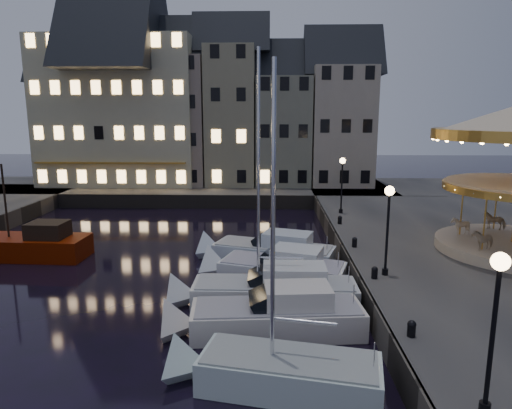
{
  "coord_description": "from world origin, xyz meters",
  "views": [
    {
      "loc": [
        1.84,
        -19.27,
        8.6
      ],
      "look_at": [
        1.0,
        8.0,
        3.2
      ],
      "focal_mm": 32.0,
      "sensor_mm": 36.0,
      "label": 1
    }
  ],
  "objects_px": {
    "bollard_d": "(340,220)",
    "motorboat_a": "(272,372)",
    "bollard_b": "(375,272)",
    "motorboat_b": "(267,318)",
    "motorboat_d": "(275,270)",
    "motorboat_c": "(266,292)",
    "streetlamp_a": "(495,311)",
    "streetlamp_b": "(388,218)",
    "streetlamp_c": "(342,177)",
    "bollard_a": "(412,328)",
    "motorboat_e": "(267,252)",
    "red_fishing_boat": "(28,246)",
    "bollard_c": "(355,242)"
  },
  "relations": [
    {
      "from": "bollard_d",
      "to": "motorboat_a",
      "type": "height_order",
      "value": "motorboat_a"
    },
    {
      "from": "bollard_d",
      "to": "bollard_b",
      "type": "bearing_deg",
      "value": -90.0
    },
    {
      "from": "motorboat_b",
      "to": "motorboat_d",
      "type": "height_order",
      "value": "same"
    },
    {
      "from": "motorboat_c",
      "to": "bollard_b",
      "type": "bearing_deg",
      "value": 2.5
    },
    {
      "from": "streetlamp_a",
      "to": "motorboat_c",
      "type": "height_order",
      "value": "motorboat_c"
    },
    {
      "from": "streetlamp_b",
      "to": "streetlamp_c",
      "type": "height_order",
      "value": "same"
    },
    {
      "from": "bollard_a",
      "to": "motorboat_c",
      "type": "relative_size",
      "value": 0.05
    },
    {
      "from": "streetlamp_b",
      "to": "motorboat_e",
      "type": "bearing_deg",
      "value": 135.28
    },
    {
      "from": "motorboat_d",
      "to": "red_fishing_boat",
      "type": "relative_size",
      "value": 0.99
    },
    {
      "from": "motorboat_d",
      "to": "streetlamp_c",
      "type": "bearing_deg",
      "value": 65.48
    },
    {
      "from": "motorboat_a",
      "to": "motorboat_c",
      "type": "bearing_deg",
      "value": 92.31
    },
    {
      "from": "motorboat_d",
      "to": "bollard_a",
      "type": "bearing_deg",
      "value": -61.73
    },
    {
      "from": "bollard_c",
      "to": "motorboat_a",
      "type": "distance_m",
      "value": 12.52
    },
    {
      "from": "bollard_b",
      "to": "bollard_d",
      "type": "xyz_separation_m",
      "value": [
        0.0,
        10.5,
        0.0
      ]
    },
    {
      "from": "bollard_a",
      "to": "motorboat_a",
      "type": "height_order",
      "value": "motorboat_a"
    },
    {
      "from": "bollard_b",
      "to": "motorboat_c",
      "type": "distance_m",
      "value": 5.02
    },
    {
      "from": "red_fishing_boat",
      "to": "motorboat_d",
      "type": "bearing_deg",
      "value": -13.87
    },
    {
      "from": "motorboat_d",
      "to": "red_fishing_boat",
      "type": "xyz_separation_m",
      "value": [
        -14.98,
        3.7,
        0.06
      ]
    },
    {
      "from": "streetlamp_a",
      "to": "motorboat_b",
      "type": "relative_size",
      "value": 0.53
    },
    {
      "from": "bollard_b",
      "to": "bollard_c",
      "type": "bearing_deg",
      "value": 90.0
    },
    {
      "from": "bollard_d",
      "to": "motorboat_c",
      "type": "xyz_separation_m",
      "value": [
        -4.92,
        -10.72,
        -0.92
      ]
    },
    {
      "from": "motorboat_d",
      "to": "bollard_d",
      "type": "bearing_deg",
      "value": 59.62
    },
    {
      "from": "streetlamp_c",
      "to": "red_fishing_boat",
      "type": "distance_m",
      "value": 21.66
    },
    {
      "from": "streetlamp_c",
      "to": "bollard_d",
      "type": "distance_m",
      "value": 4.29
    },
    {
      "from": "streetlamp_a",
      "to": "bollard_d",
      "type": "height_order",
      "value": "streetlamp_a"
    },
    {
      "from": "bollard_a",
      "to": "bollard_d",
      "type": "xyz_separation_m",
      "value": [
        0.0,
        16.0,
        0.0
      ]
    },
    {
      "from": "streetlamp_b",
      "to": "red_fishing_boat",
      "type": "height_order",
      "value": "red_fishing_boat"
    },
    {
      "from": "motorboat_b",
      "to": "motorboat_c",
      "type": "xyz_separation_m",
      "value": [
        -0.08,
        2.61,
        0.04
      ]
    },
    {
      "from": "streetlamp_c",
      "to": "bollard_b",
      "type": "distance_m",
      "value": 14.22
    },
    {
      "from": "bollard_c",
      "to": "motorboat_b",
      "type": "relative_size",
      "value": 0.07
    },
    {
      "from": "motorboat_b",
      "to": "red_fishing_boat",
      "type": "relative_size",
      "value": 1.05
    },
    {
      "from": "streetlamp_a",
      "to": "motorboat_e",
      "type": "relative_size",
      "value": 0.52
    },
    {
      "from": "motorboat_e",
      "to": "bollard_b",
      "type": "bearing_deg",
      "value": -50.5
    },
    {
      "from": "streetlamp_b",
      "to": "streetlamp_a",
      "type": "bearing_deg",
      "value": -90.0
    },
    {
      "from": "motorboat_a",
      "to": "streetlamp_a",
      "type": "bearing_deg",
      "value": -29.06
    },
    {
      "from": "bollard_b",
      "to": "red_fishing_boat",
      "type": "bearing_deg",
      "value": 161.42
    },
    {
      "from": "streetlamp_c",
      "to": "motorboat_b",
      "type": "bearing_deg",
      "value": -107.95
    },
    {
      "from": "bollard_c",
      "to": "red_fishing_boat",
      "type": "relative_size",
      "value": 0.08
    },
    {
      "from": "streetlamp_c",
      "to": "bollard_c",
      "type": "xyz_separation_m",
      "value": [
        -0.6,
        -9.0,
        -2.41
      ]
    },
    {
      "from": "motorboat_a",
      "to": "bollard_d",
      "type": "bearing_deg",
      "value": 74.71
    },
    {
      "from": "bollard_a",
      "to": "motorboat_c",
      "type": "distance_m",
      "value": 7.28
    },
    {
      "from": "bollard_b",
      "to": "bollard_d",
      "type": "distance_m",
      "value": 10.5
    },
    {
      "from": "bollard_a",
      "to": "bollard_c",
      "type": "xyz_separation_m",
      "value": [
        0.0,
        10.5,
        0.0
      ]
    },
    {
      "from": "bollard_b",
      "to": "streetlamp_c",
      "type": "bearing_deg",
      "value": 87.55
    },
    {
      "from": "motorboat_d",
      "to": "bollard_b",
      "type": "bearing_deg",
      "value": -32.37
    },
    {
      "from": "motorboat_a",
      "to": "motorboat_d",
      "type": "relative_size",
      "value": 1.5
    },
    {
      "from": "motorboat_a",
      "to": "red_fishing_boat",
      "type": "distance_m",
      "value": 19.77
    },
    {
      "from": "streetlamp_a",
      "to": "red_fishing_boat",
      "type": "bearing_deg",
      "value": 141.35
    },
    {
      "from": "bollard_a",
      "to": "motorboat_b",
      "type": "bearing_deg",
      "value": 151.12
    },
    {
      "from": "bollard_c",
      "to": "streetlamp_b",
      "type": "bearing_deg",
      "value": -82.41
    }
  ]
}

